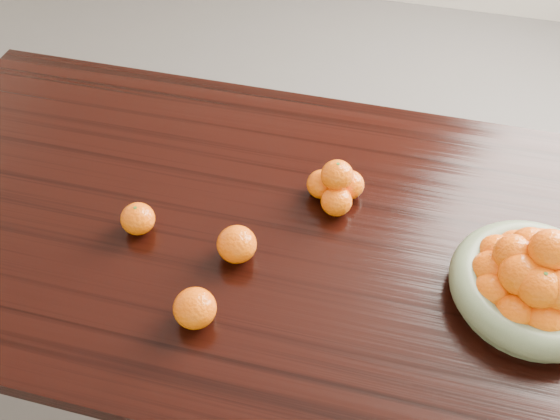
% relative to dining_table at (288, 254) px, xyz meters
% --- Properties ---
extents(ground, '(5.00, 5.00, 0.00)m').
position_rel_dining_table_xyz_m(ground, '(0.00, 0.00, -0.66)').
color(ground, '#4F4D4B').
rests_on(ground, ground).
extents(dining_table, '(2.00, 1.00, 0.75)m').
position_rel_dining_table_xyz_m(dining_table, '(0.00, 0.00, 0.00)').
color(dining_table, black).
rests_on(dining_table, ground).
extents(fruit_bowl, '(0.33, 0.33, 0.19)m').
position_rel_dining_table_xyz_m(fruit_bowl, '(0.52, -0.06, 0.15)').
color(fruit_bowl, gray).
rests_on(fruit_bowl, dining_table).
extents(orange_pyramid, '(0.13, 0.13, 0.11)m').
position_rel_dining_table_xyz_m(orange_pyramid, '(0.08, 0.12, 0.14)').
color(orange_pyramid, orange).
rests_on(orange_pyramid, dining_table).
extents(loose_orange_0, '(0.08, 0.08, 0.07)m').
position_rel_dining_table_xyz_m(loose_orange_0, '(-0.32, -0.08, 0.12)').
color(loose_orange_0, orange).
rests_on(loose_orange_0, dining_table).
extents(loose_orange_1, '(0.09, 0.09, 0.08)m').
position_rel_dining_table_xyz_m(loose_orange_1, '(-0.12, -0.28, 0.13)').
color(loose_orange_1, orange).
rests_on(loose_orange_1, dining_table).
extents(loose_orange_2, '(0.09, 0.09, 0.08)m').
position_rel_dining_table_xyz_m(loose_orange_2, '(-0.09, -0.10, 0.13)').
color(loose_orange_2, orange).
rests_on(loose_orange_2, dining_table).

